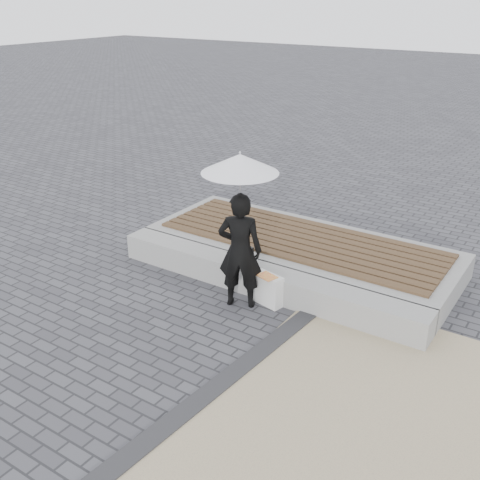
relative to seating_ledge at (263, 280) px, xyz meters
The scene contains 11 objects.
ground 1.61m from the seating_ledge, 90.00° to the right, with size 80.00×80.00×0.00m, color #454549.
terrazzo_zone 3.83m from the seating_ledge, 33.27° to the right, with size 5.00×5.00×0.02m, color tan.
edging_band 2.24m from the seating_ledge, 70.35° to the right, with size 0.25×5.20×0.04m, color #2B2B2D.
seating_ledge is the anchor object (origin of this frame).
timber_platform 1.20m from the seating_ledge, 90.00° to the left, with size 5.00×2.00×0.40m, color gray.
timber_decking 1.22m from the seating_ledge, 90.00° to the left, with size 4.60×1.60×0.04m, color brown, non-canonical shape.
woman 0.80m from the seating_ledge, 99.71° to the right, with size 0.61×0.40×1.68m, color black.
parasol 1.94m from the seating_ledge, 99.71° to the right, with size 1.02×1.02×1.31m.
handbag 0.52m from the seating_ledge, 163.21° to the left, with size 0.29×0.10×0.21m, color black.
canvas_tote 0.36m from the seating_ledge, 45.06° to the right, with size 0.44×0.18×0.46m, color silver.
magazine 0.47m from the seating_ledge, 50.20° to the right, with size 0.27×0.20×0.01m, color red.
Camera 1 is at (3.84, -4.79, 4.11)m, focal length 42.55 mm.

